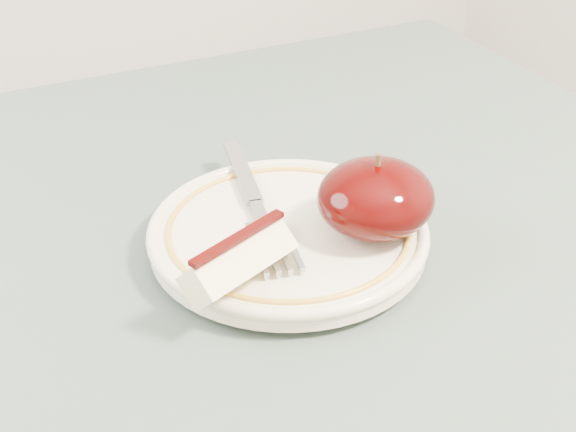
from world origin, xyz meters
name	(u,v)px	position (x,y,z in m)	size (l,w,h in m)	color
plate	(288,233)	(0.08, 0.08, 0.76)	(0.20, 0.20, 0.02)	beige
apple_half	(376,198)	(0.13, 0.05, 0.79)	(0.08, 0.08, 0.06)	black
apple_wedge	(239,261)	(0.02, 0.04, 0.79)	(0.08, 0.06, 0.04)	#FFF1BB
fork	(256,203)	(0.07, 0.11, 0.77)	(0.06, 0.18, 0.00)	#96999E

